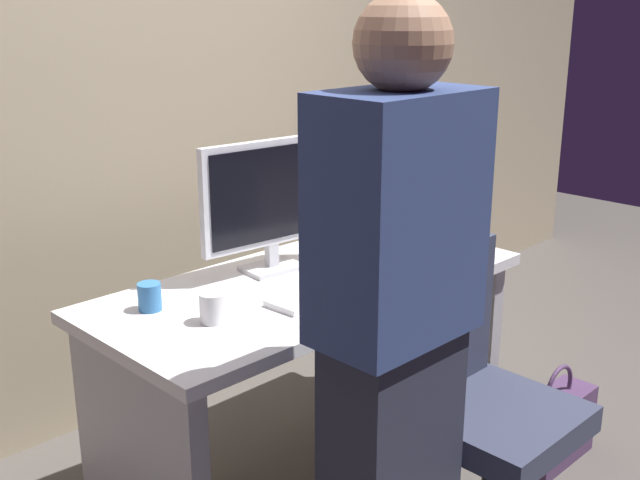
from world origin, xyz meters
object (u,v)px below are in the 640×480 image
(cup_near_keyboard, at_px, (212,308))
(cup_by_monitor, at_px, (150,297))
(book_stack, at_px, (366,218))
(desk, at_px, (310,339))
(mouse, at_px, (384,269))
(person_at_desk, at_px, (394,337))
(office_chair, at_px, (477,421))
(monitor, at_px, (271,198))
(cell_phone, at_px, (431,263))
(keyboard, at_px, (326,290))
(handbag, at_px, (555,426))

(cup_near_keyboard, relative_size, cup_by_monitor, 1.06)
(cup_by_monitor, xyz_separation_m, book_stack, (1.00, 0.02, 0.05))
(desk, xyz_separation_m, mouse, (0.22, -0.13, 0.23))
(person_at_desk, xyz_separation_m, cup_by_monitor, (-0.16, 0.82, -0.08))
(office_chair, relative_size, cup_near_keyboard, 10.49)
(monitor, relative_size, cup_by_monitor, 6.36)
(mouse, height_order, book_stack, book_stack)
(cup_by_monitor, distance_m, cell_phone, 1.00)
(person_at_desk, bearing_deg, mouse, 42.44)
(office_chair, distance_m, cell_phone, 0.65)
(office_chair, distance_m, person_at_desk, 0.59)
(monitor, distance_m, cell_phone, 0.62)
(office_chair, relative_size, keyboard, 2.19)
(desk, distance_m, mouse, 0.35)
(cup_near_keyboard, bearing_deg, cup_by_monitor, 110.57)
(mouse, relative_size, cup_by_monitor, 1.18)
(person_at_desk, relative_size, keyboard, 3.81)
(person_at_desk, xyz_separation_m, mouse, (0.59, 0.54, -0.10))
(mouse, relative_size, cup_near_keyboard, 1.12)
(mouse, xyz_separation_m, cell_phone, (0.20, -0.05, -0.01))
(cup_near_keyboard, bearing_deg, desk, 7.82)
(keyboard, relative_size, handbag, 1.14)
(monitor, relative_size, cup_near_keyboard, 6.03)
(handbag, bearing_deg, cell_phone, 121.84)
(keyboard, height_order, cup_near_keyboard, cup_near_keyboard)
(mouse, bearing_deg, monitor, 129.96)
(person_at_desk, relative_size, cup_near_keyboard, 18.28)
(office_chair, bearing_deg, person_at_desk, -176.71)
(office_chair, height_order, mouse, office_chair)
(office_chair, distance_m, handbag, 0.67)
(keyboard, bearing_deg, desk, 65.13)
(keyboard, bearing_deg, monitor, 81.47)
(mouse, bearing_deg, person_at_desk, -137.56)
(handbag, bearing_deg, office_chair, -174.67)
(desk, bearing_deg, cup_near_keyboard, -172.18)
(office_chair, bearing_deg, book_stack, 63.72)
(person_at_desk, bearing_deg, office_chair, 3.29)
(monitor, distance_m, cup_by_monitor, 0.55)
(monitor, bearing_deg, cell_phone, -37.95)
(cup_by_monitor, bearing_deg, book_stack, 1.33)
(desk, height_order, office_chair, office_chair)
(person_at_desk, xyz_separation_m, keyboard, (0.31, 0.54, -0.11))
(person_at_desk, height_order, keyboard, person_at_desk)
(desk, distance_m, cell_phone, 0.51)
(handbag, bearing_deg, keyboard, 147.25)
(desk, relative_size, person_at_desk, 0.91)
(desk, xyz_separation_m, office_chair, (0.06, -0.65, -0.08))
(keyboard, distance_m, handbag, 1.04)
(office_chair, xyz_separation_m, cell_phone, (0.35, 0.46, 0.30))
(monitor, height_order, book_stack, monitor)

